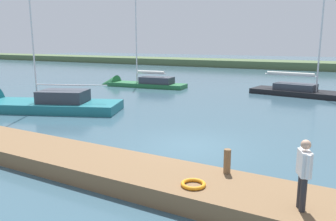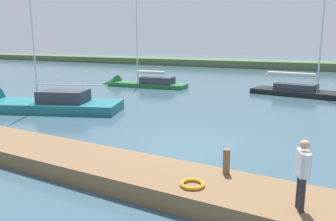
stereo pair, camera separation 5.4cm
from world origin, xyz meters
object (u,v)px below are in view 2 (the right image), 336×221
at_px(life_ring_buoy, 192,184).
at_px(sailboat_near_dock, 336,97).
at_px(sailboat_far_left, 136,85).
at_px(person_on_dock, 303,170).
at_px(mooring_post_near, 226,161).
at_px(sailboat_behind_pier, 18,107).

height_order(life_ring_buoy, sailboat_near_dock, sailboat_near_dock).
distance_m(sailboat_far_left, person_on_dock, 26.44).
height_order(mooring_post_near, sailboat_far_left, sailboat_far_left).
height_order(sailboat_far_left, person_on_dock, sailboat_far_left).
distance_m(life_ring_buoy, sailboat_far_left, 24.75).
distance_m(sailboat_near_dock, sailboat_far_left, 17.59).
bearing_deg(sailboat_behind_pier, person_on_dock, 138.73).
distance_m(mooring_post_near, sailboat_behind_pier, 16.40).
bearing_deg(person_on_dock, mooring_post_near, 127.21).
relative_size(life_ring_buoy, sailboat_near_dock, 0.06).
xyz_separation_m(life_ring_buoy, sailboat_far_left, (15.29, -19.46, -0.45)).
bearing_deg(sailboat_behind_pier, sailboat_near_dock, -162.13).
bearing_deg(person_on_dock, sailboat_near_dock, 67.60).
xyz_separation_m(sailboat_behind_pier, sailboat_near_dock, (-17.42, -14.77, -0.03)).
bearing_deg(sailboat_behind_pier, sailboat_far_left, -111.95).
xyz_separation_m(mooring_post_near, sailboat_far_left, (15.75, -18.19, -0.75)).
bearing_deg(sailboat_near_dock, mooring_post_near, -87.51).
relative_size(mooring_post_near, life_ring_buoy, 1.08).
xyz_separation_m(sailboat_behind_pier, person_on_dock, (-17.80, 6.08, 1.30)).
bearing_deg(sailboat_behind_pier, life_ring_buoy, 135.57).
distance_m(mooring_post_near, person_on_dock, 2.54).
distance_m(sailboat_near_dock, person_on_dock, 20.90).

